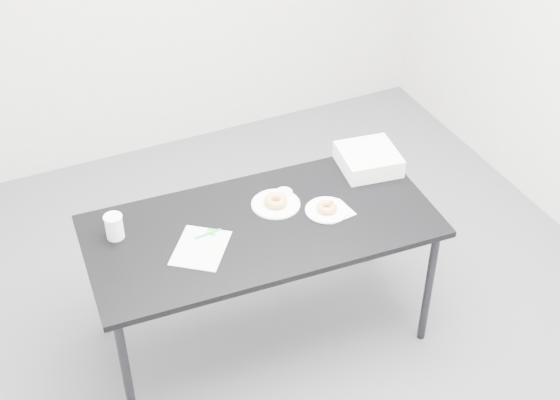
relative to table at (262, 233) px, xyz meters
name	(u,v)px	position (x,y,z in m)	size (l,w,h in m)	color
floor	(280,324)	(0.11, 0.02, -0.72)	(4.00, 4.00, 0.00)	#4D4D52
table	(262,233)	(0.00, 0.00, 0.00)	(1.75, 0.90, 0.78)	black
scorecard	(201,248)	(-0.33, -0.05, 0.06)	(0.23, 0.29, 0.00)	silver
logo_patch	(211,232)	(-0.25, 0.04, 0.06)	(0.05, 0.05, 0.00)	green
pen	(208,234)	(-0.27, 0.03, 0.07)	(0.01, 0.01, 0.14)	#0D9959
napkin	(336,211)	(0.37, -0.07, 0.06)	(0.15, 0.15, 0.00)	silver
plate_near	(327,210)	(0.33, -0.04, 0.06)	(0.22, 0.22, 0.01)	white
donut_near	(327,207)	(0.33, -0.04, 0.08)	(0.10, 0.10, 0.03)	gold
plate_far	(276,204)	(0.12, 0.11, 0.06)	(0.25, 0.25, 0.01)	white
donut_far	(276,201)	(0.12, 0.11, 0.08)	(0.12, 0.12, 0.04)	gold
coffee_cup	(114,227)	(-0.67, 0.20, 0.12)	(0.08, 0.08, 0.13)	white
cup_lid	(284,193)	(0.20, 0.18, 0.07)	(0.09, 0.09, 0.01)	silver
bakery_box	(368,159)	(0.71, 0.20, 0.11)	(0.30, 0.30, 0.10)	white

